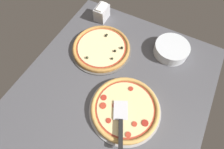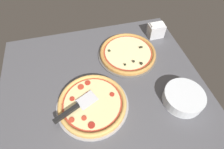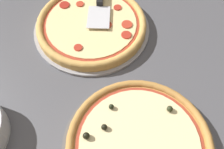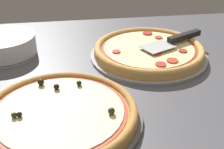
% 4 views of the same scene
% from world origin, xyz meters
% --- Properties ---
extents(ground_plane, '(1.22, 1.09, 0.04)m').
position_xyz_m(ground_plane, '(0.00, 0.00, -0.02)').
color(ground_plane, '#4C4C51').
extents(pizza_pan_front, '(0.40, 0.40, 0.01)m').
position_xyz_m(pizza_pan_front, '(-0.08, -0.12, 0.01)').
color(pizza_pan_front, '#939399').
rests_on(pizza_pan_front, ground_plane).
extents(pizza_front, '(0.38, 0.38, 0.03)m').
position_xyz_m(pizza_front, '(-0.08, -0.12, 0.03)').
color(pizza_front, tan).
rests_on(pizza_front, pizza_pan_front).
extents(pizza_pan_back, '(0.40, 0.40, 0.01)m').
position_xyz_m(pizza_pan_back, '(0.22, 0.20, 0.01)').
color(pizza_pan_back, '#565451').
rests_on(pizza_pan_back, ground_plane).
extents(pizza_back, '(0.38, 0.38, 0.04)m').
position_xyz_m(pizza_back, '(0.22, 0.20, 0.02)').
color(pizza_back, '#B77F3D').
rests_on(pizza_back, pizza_pan_back).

